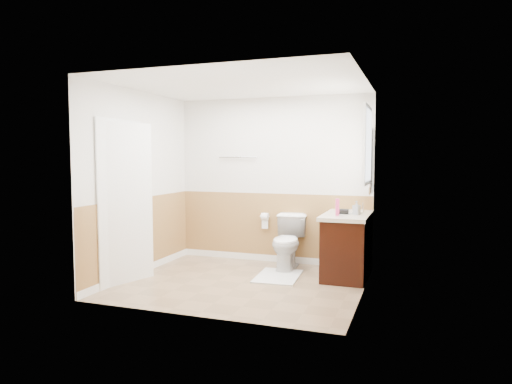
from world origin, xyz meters
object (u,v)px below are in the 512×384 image
at_px(toilet, 288,242).
at_px(soap_dispenser, 357,208).
at_px(bath_mat, 278,276).
at_px(vanity_cabinet, 348,247).
at_px(lotion_bottle, 337,207).

height_order(toilet, soap_dispenser, soap_dispenser).
distance_m(bath_mat, vanity_cabinet, 1.02).
bearing_deg(lotion_bottle, soap_dispenser, 41.35).
bearing_deg(toilet, soap_dispenser, -14.45).
bearing_deg(soap_dispenser, bath_mat, -162.97).
height_order(vanity_cabinet, lotion_bottle, lotion_bottle).
distance_m(bath_mat, lotion_bottle, 1.22).
relative_size(bath_mat, vanity_cabinet, 0.73).
xyz_separation_m(lotion_bottle, soap_dispenser, (0.22, 0.19, -0.02)).
xyz_separation_m(bath_mat, soap_dispenser, (0.98, 0.30, 0.93)).
height_order(vanity_cabinet, soap_dispenser, soap_dispenser).
bearing_deg(vanity_cabinet, bath_mat, -156.34).
relative_size(vanity_cabinet, lotion_bottle, 5.00).
height_order(bath_mat, lotion_bottle, lotion_bottle).
relative_size(toilet, lotion_bottle, 3.51).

